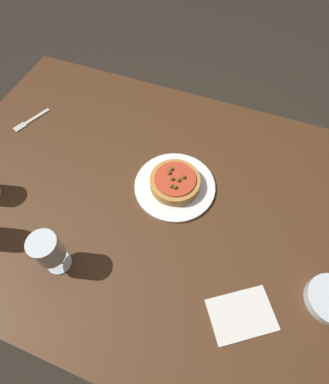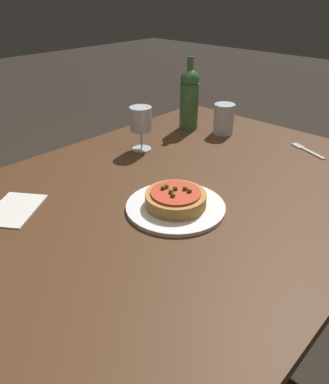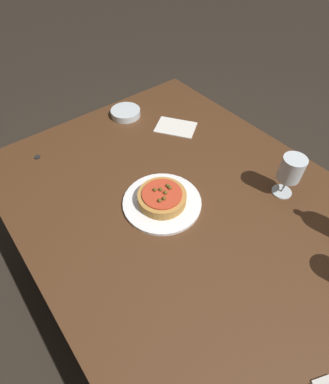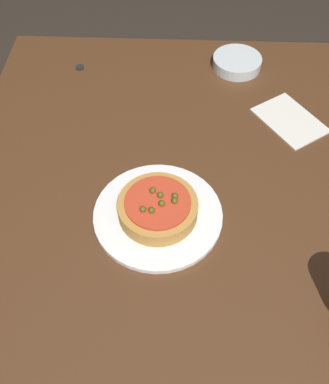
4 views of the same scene
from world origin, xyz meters
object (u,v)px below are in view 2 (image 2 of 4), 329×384
Objects in this scene: wine_glass at (141,120)px; wine_bottle at (189,98)px; dining_table at (176,211)px; water_cup at (224,119)px; dinner_plate at (176,207)px; pizza at (176,199)px; fork at (306,150)px.

wine_bottle is (-0.30, -0.02, 0.02)m from wine_glass.
water_cup reaches higher than dining_table.
water_cup is at bearing -156.50° from dinner_plate.
fork is (-0.65, 0.08, -0.03)m from pizza.
wine_glass is 1.05× the size of fork.
dining_table is 12.03× the size of water_cup.
wine_bottle is at bearing -70.63° from water_cup.
dining_table is 0.39m from wine_glass.
dinner_plate is at bearing 58.52° from wine_glass.
fork is at bearing 172.58° from pizza.
wine_glass is at bearing 64.92° from fork.
dining_table is at bearing 36.09° from wine_bottle.
wine_bottle is 1.92× the size of fork.
wine_bottle is at bearing -143.91° from dining_table.
dinner_plate is 0.64m from water_cup.
fork is (-0.65, 0.08, -0.00)m from dinner_plate.
wine_glass is at bearing -121.48° from dinner_plate.
dinner_plate is 1.79× the size of fork.
wine_glass is 0.55× the size of wine_bottle.
wine_glass is 0.31m from wine_bottle.
water_cup is (-0.50, -0.18, 0.14)m from dining_table.
dinner_plate is 0.46m from wine_glass.
wine_bottle reaches higher than dinner_plate.
water_cup is at bearing 33.30° from fork.
dining_table is 0.14m from dinner_plate.
dinner_plate is 0.03m from pizza.
dining_table is 0.16m from pizza.
wine_bottle is at bearing -175.64° from wine_glass.
water_cup is (-0.36, 0.12, -0.05)m from wine_glass.
pizza is (-0.00, -0.00, 0.03)m from dinner_plate.
wine_glass is at bearing -115.84° from dining_table.
pizza is 1.04× the size of wine_glass.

